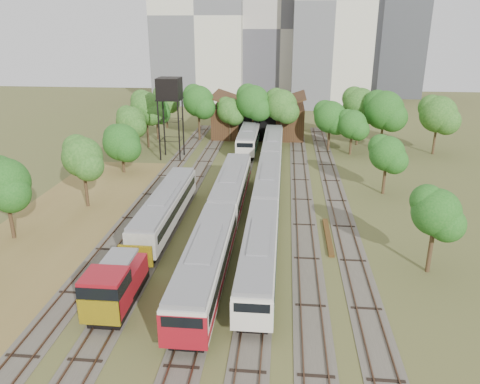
# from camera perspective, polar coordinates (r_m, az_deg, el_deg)

# --- Properties ---
(ground) EXTENTS (240.00, 240.00, 0.00)m
(ground) POSITION_cam_1_polar(r_m,az_deg,el_deg) (33.00, -2.04, -16.24)
(ground) COLOR #475123
(ground) RESTS_ON ground
(dry_grass_patch) EXTENTS (14.00, 60.00, 0.04)m
(dry_grass_patch) POSITION_cam_1_polar(r_m,az_deg,el_deg) (45.06, -24.15, -7.52)
(dry_grass_patch) COLOR brown
(dry_grass_patch) RESTS_ON ground
(tracks) EXTENTS (24.60, 80.00, 0.19)m
(tracks) POSITION_cam_1_polar(r_m,az_deg,el_deg) (55.10, 0.64, -0.69)
(tracks) COLOR #4C473D
(tracks) RESTS_ON ground
(railcar_red_set) EXTENTS (3.05, 34.58, 3.77)m
(railcar_red_set) POSITION_cam_1_polar(r_m,az_deg,el_deg) (44.18, -2.33, -3.37)
(railcar_red_set) COLOR black
(railcar_red_set) RESTS_ON ground
(railcar_green_set) EXTENTS (2.80, 52.07, 3.46)m
(railcar_green_set) POSITION_cam_1_polar(r_m,az_deg,el_deg) (54.13, 3.43, 0.90)
(railcar_green_set) COLOR black
(railcar_green_set) RESTS_ON ground
(railcar_rear) EXTENTS (2.89, 16.08, 3.57)m
(railcar_rear) POSITION_cam_1_polar(r_m,az_deg,el_deg) (76.43, 1.11, 6.67)
(railcar_rear) COLOR black
(railcar_rear) RESTS_ON ground
(shunter_locomotive) EXTENTS (2.84, 8.10, 3.71)m
(shunter_locomotive) POSITION_cam_1_polar(r_m,az_deg,el_deg) (35.15, -15.00, -11.02)
(shunter_locomotive) COLOR black
(shunter_locomotive) RESTS_ON ground
(old_grey_coach) EXTENTS (2.78, 18.00, 3.43)m
(old_grey_coach) POSITION_cam_1_polar(r_m,az_deg,el_deg) (47.87, -9.02, -1.88)
(old_grey_coach) COLOR black
(old_grey_coach) RESTS_ON ground
(water_tower) EXTENTS (3.47, 3.47, 11.98)m
(water_tower) POSITION_cam_1_polar(r_m,az_deg,el_deg) (70.36, -8.61, 12.10)
(water_tower) COLOR black
(water_tower) RESTS_ON ground
(rail_pile_far) EXTENTS (0.51, 8.11, 0.26)m
(rail_pile_far) POSITION_cam_1_polar(r_m,az_deg,el_deg) (45.88, 10.69, -5.35)
(rail_pile_far) COLOR #543718
(rail_pile_far) RESTS_ON ground
(maintenance_shed) EXTENTS (16.45, 11.55, 7.58)m
(maintenance_shed) POSITION_cam_1_polar(r_m,az_deg,el_deg) (86.09, 2.32, 8.87)
(maintenance_shed) COLOR #3A2215
(maintenance_shed) RESTS_ON ground
(tree_band_left) EXTENTS (8.51, 75.39, 8.63)m
(tree_band_left) POSITION_cam_1_polar(r_m,az_deg,el_deg) (59.75, -18.02, 5.30)
(tree_band_left) COLOR #382616
(tree_band_left) RESTS_ON ground
(tree_band_far) EXTENTS (50.96, 10.96, 9.76)m
(tree_band_far) POSITION_cam_1_polar(r_m,az_deg,el_deg) (77.67, 7.58, 10.13)
(tree_band_far) COLOR #382616
(tree_band_far) RESTS_ON ground
(tree_band_right) EXTENTS (6.04, 40.74, 7.25)m
(tree_band_right) POSITION_cam_1_polar(r_m,az_deg,el_deg) (59.57, 16.46, 5.04)
(tree_band_right) COLOR #382616
(tree_band_right) RESTS_ON ground
(tower_left) EXTENTS (22.00, 16.00, 42.00)m
(tower_left) POSITION_cam_1_polar(r_m,az_deg,el_deg) (123.30, -4.93, 20.62)
(tower_left) COLOR beige
(tower_left) RESTS_ON ground
(tower_centre) EXTENTS (20.00, 18.00, 36.00)m
(tower_centre) POSITION_cam_1_polar(r_m,az_deg,el_deg) (126.39, 5.03, 19.24)
(tower_centre) COLOR #B3ACA2
(tower_centre) RESTS_ON ground
(tower_right) EXTENTS (18.00, 16.00, 48.00)m
(tower_right) POSITION_cam_1_polar(r_m,az_deg,el_deg) (118.91, 11.31, 21.80)
(tower_right) COLOR beige
(tower_right) RESTS_ON ground
(tower_far_right) EXTENTS (12.00, 12.00, 28.00)m
(tower_far_right) POSITION_cam_1_polar(r_m,az_deg,el_deg) (139.81, 18.86, 16.73)
(tower_far_right) COLOR #393C40
(tower_far_right) RESTS_ON ground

